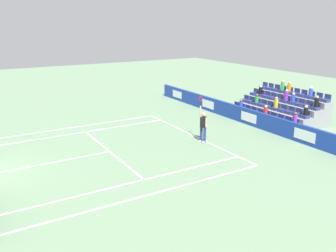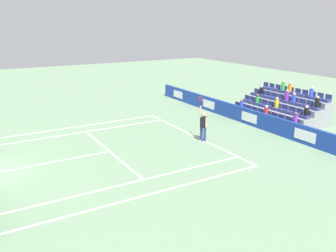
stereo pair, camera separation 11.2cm
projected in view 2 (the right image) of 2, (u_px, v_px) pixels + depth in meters
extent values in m
cube|color=white|center=(194.00, 135.00, 21.70)|extent=(10.97, 0.10, 0.01)
cube|color=white|center=(110.00, 151.00, 19.04)|extent=(8.23, 0.10, 0.01)
cube|color=white|center=(49.00, 163.00, 17.50)|extent=(0.10, 6.40, 0.01)
cube|color=white|center=(79.00, 133.00, 22.23)|extent=(0.10, 11.89, 0.01)
cube|color=white|center=(134.00, 182.00, 15.42)|extent=(0.10, 11.89, 0.01)
cube|color=white|center=(73.00, 127.00, 23.37)|extent=(0.10, 11.89, 0.01)
cube|color=white|center=(148.00, 195.00, 14.28)|extent=(0.10, 11.89, 0.01)
cube|color=white|center=(192.00, 136.00, 21.65)|extent=(0.10, 0.20, 0.01)
cube|color=#193899|center=(250.00, 117.00, 23.77)|extent=(22.78, 0.20, 1.08)
cube|color=white|center=(305.00, 136.00, 19.95)|extent=(1.46, 0.01, 0.60)
cube|color=white|center=(249.00, 117.00, 23.72)|extent=(1.46, 0.01, 0.60)
cube|color=white|center=(209.00, 104.00, 27.49)|extent=(1.46, 0.01, 0.60)
cube|color=white|center=(178.00, 94.00, 31.26)|extent=(1.46, 0.01, 0.60)
cylinder|color=navy|center=(205.00, 135.00, 20.38)|extent=(0.16, 0.16, 0.90)
cylinder|color=navy|center=(201.00, 134.00, 20.53)|extent=(0.16, 0.16, 0.90)
cube|color=white|center=(205.00, 141.00, 20.50)|extent=(0.20, 0.29, 0.08)
cube|color=white|center=(201.00, 141.00, 20.65)|extent=(0.20, 0.29, 0.08)
cube|color=black|center=(203.00, 122.00, 20.24)|extent=(0.33, 0.41, 0.60)
sphere|color=#D3A884|center=(204.00, 114.00, 20.11)|extent=(0.24, 0.24, 0.24)
cylinder|color=#D3A884|center=(201.00, 111.00, 20.21)|extent=(0.09, 0.09, 0.62)
cylinder|color=#D3A884|center=(206.00, 123.00, 20.07)|extent=(0.09, 0.09, 0.56)
cylinder|color=black|center=(201.00, 103.00, 20.08)|extent=(0.04, 0.04, 0.28)
torus|color=red|center=(201.00, 99.00, 20.00)|extent=(0.13, 0.30, 0.31)
sphere|color=#D1E533|center=(201.00, 94.00, 19.92)|extent=(0.07, 0.07, 0.07)
cube|color=gray|center=(262.00, 120.00, 24.39)|extent=(6.20, 0.95, 0.42)
cube|color=navy|center=(294.00, 125.00, 21.99)|extent=(0.48, 0.44, 0.20)
cube|color=navy|center=(297.00, 121.00, 22.01)|extent=(0.48, 0.04, 0.30)
cube|color=navy|center=(286.00, 123.00, 22.50)|extent=(0.48, 0.44, 0.20)
cube|color=navy|center=(289.00, 119.00, 22.53)|extent=(0.48, 0.04, 0.30)
cube|color=navy|center=(279.00, 121.00, 23.01)|extent=(0.48, 0.44, 0.20)
cube|color=navy|center=(282.00, 117.00, 23.04)|extent=(0.48, 0.04, 0.30)
cube|color=navy|center=(272.00, 119.00, 23.53)|extent=(0.48, 0.44, 0.20)
cube|color=navy|center=(274.00, 115.00, 23.55)|extent=(0.48, 0.04, 0.30)
cube|color=navy|center=(265.00, 116.00, 24.04)|extent=(0.48, 0.44, 0.20)
cube|color=navy|center=(268.00, 113.00, 24.07)|extent=(0.48, 0.04, 0.30)
cube|color=navy|center=(259.00, 115.00, 24.55)|extent=(0.48, 0.44, 0.20)
cube|color=navy|center=(261.00, 111.00, 24.58)|extent=(0.48, 0.04, 0.30)
cube|color=navy|center=(252.00, 113.00, 25.07)|extent=(0.48, 0.44, 0.20)
cube|color=navy|center=(255.00, 109.00, 25.09)|extent=(0.48, 0.04, 0.30)
cube|color=navy|center=(246.00, 111.00, 25.58)|extent=(0.48, 0.44, 0.20)
cube|color=navy|center=(249.00, 107.00, 25.61)|extent=(0.48, 0.04, 0.30)
cube|color=navy|center=(241.00, 109.00, 26.09)|extent=(0.48, 0.44, 0.20)
cube|color=navy|center=(243.00, 105.00, 26.12)|extent=(0.48, 0.04, 0.30)
cube|color=navy|center=(235.00, 107.00, 26.61)|extent=(0.48, 0.44, 0.20)
cube|color=navy|center=(237.00, 104.00, 26.63)|extent=(0.48, 0.04, 0.30)
cube|color=gray|center=(272.00, 115.00, 24.79)|extent=(6.20, 0.95, 0.84)
cube|color=navy|center=(305.00, 117.00, 22.33)|extent=(0.48, 0.44, 0.20)
cube|color=navy|center=(308.00, 113.00, 22.35)|extent=(0.48, 0.04, 0.30)
cube|color=navy|center=(297.00, 115.00, 22.84)|extent=(0.48, 0.44, 0.20)
cube|color=navy|center=(300.00, 111.00, 22.87)|extent=(0.48, 0.04, 0.30)
cube|color=navy|center=(290.00, 113.00, 23.35)|extent=(0.48, 0.44, 0.20)
cube|color=navy|center=(292.00, 109.00, 23.38)|extent=(0.48, 0.04, 0.30)
cube|color=navy|center=(283.00, 111.00, 23.87)|extent=(0.48, 0.44, 0.20)
cube|color=navy|center=(285.00, 107.00, 23.89)|extent=(0.48, 0.04, 0.30)
cube|color=navy|center=(276.00, 109.00, 24.38)|extent=(0.48, 0.44, 0.20)
cube|color=navy|center=(278.00, 105.00, 24.41)|extent=(0.48, 0.04, 0.30)
cube|color=navy|center=(269.00, 107.00, 24.89)|extent=(0.48, 0.44, 0.20)
cube|color=navy|center=(271.00, 103.00, 24.92)|extent=(0.48, 0.04, 0.30)
cube|color=navy|center=(263.00, 105.00, 25.41)|extent=(0.48, 0.44, 0.20)
cube|color=navy|center=(265.00, 102.00, 25.43)|extent=(0.48, 0.04, 0.30)
cube|color=navy|center=(257.00, 104.00, 25.92)|extent=(0.48, 0.44, 0.20)
cube|color=navy|center=(259.00, 100.00, 25.95)|extent=(0.48, 0.04, 0.30)
cube|color=navy|center=(251.00, 102.00, 26.43)|extent=(0.48, 0.44, 0.20)
cube|color=navy|center=(253.00, 99.00, 26.46)|extent=(0.48, 0.04, 0.30)
cube|color=navy|center=(245.00, 101.00, 26.95)|extent=(0.48, 0.44, 0.20)
cube|color=navy|center=(247.00, 97.00, 26.97)|extent=(0.48, 0.04, 0.30)
cube|color=gray|center=(281.00, 111.00, 25.18)|extent=(6.20, 0.95, 1.26)
cube|color=navy|center=(316.00, 109.00, 22.67)|extent=(0.48, 0.44, 0.20)
cube|color=navy|center=(318.00, 105.00, 22.69)|extent=(0.48, 0.04, 0.30)
cube|color=navy|center=(308.00, 107.00, 23.18)|extent=(0.48, 0.44, 0.20)
cube|color=navy|center=(310.00, 103.00, 23.20)|extent=(0.48, 0.04, 0.30)
cube|color=navy|center=(300.00, 105.00, 23.69)|extent=(0.48, 0.44, 0.20)
cube|color=navy|center=(303.00, 101.00, 23.72)|extent=(0.48, 0.04, 0.30)
cube|color=navy|center=(293.00, 103.00, 24.21)|extent=(0.48, 0.44, 0.20)
cube|color=navy|center=(295.00, 99.00, 24.23)|extent=(0.48, 0.04, 0.30)
cube|color=navy|center=(286.00, 101.00, 24.72)|extent=(0.48, 0.44, 0.20)
cube|color=navy|center=(288.00, 98.00, 24.74)|extent=(0.48, 0.04, 0.30)
cube|color=navy|center=(279.00, 100.00, 25.23)|extent=(0.48, 0.44, 0.20)
cube|color=navy|center=(281.00, 96.00, 25.26)|extent=(0.48, 0.04, 0.30)
cube|color=navy|center=(273.00, 98.00, 25.75)|extent=(0.48, 0.44, 0.20)
cube|color=navy|center=(275.00, 95.00, 25.77)|extent=(0.48, 0.04, 0.30)
cube|color=navy|center=(266.00, 97.00, 26.26)|extent=(0.48, 0.44, 0.20)
cube|color=navy|center=(269.00, 93.00, 26.28)|extent=(0.48, 0.04, 0.30)
cube|color=navy|center=(260.00, 95.00, 26.77)|extent=(0.48, 0.44, 0.20)
cube|color=navy|center=(263.00, 92.00, 26.80)|extent=(0.48, 0.04, 0.30)
cube|color=navy|center=(255.00, 94.00, 27.29)|extent=(0.48, 0.44, 0.20)
cube|color=navy|center=(257.00, 90.00, 27.31)|extent=(0.48, 0.04, 0.30)
cube|color=gray|center=(291.00, 106.00, 25.58)|extent=(6.20, 0.95, 1.68)
cube|color=navy|center=(326.00, 101.00, 23.01)|extent=(0.48, 0.44, 0.20)
cube|color=navy|center=(329.00, 97.00, 23.03)|extent=(0.48, 0.04, 0.30)
cube|color=navy|center=(318.00, 99.00, 23.52)|extent=(0.48, 0.44, 0.20)
cube|color=navy|center=(321.00, 95.00, 23.54)|extent=(0.48, 0.04, 0.30)
cube|color=navy|center=(310.00, 97.00, 24.03)|extent=(0.48, 0.44, 0.20)
cube|color=navy|center=(313.00, 93.00, 24.06)|extent=(0.48, 0.04, 0.30)
cube|color=navy|center=(303.00, 96.00, 24.55)|extent=(0.48, 0.44, 0.20)
cube|color=navy|center=(305.00, 92.00, 24.57)|extent=(0.48, 0.04, 0.30)
cube|color=navy|center=(296.00, 94.00, 25.06)|extent=(0.48, 0.44, 0.20)
cube|color=navy|center=(298.00, 90.00, 25.08)|extent=(0.48, 0.04, 0.30)
cube|color=navy|center=(289.00, 93.00, 25.57)|extent=(0.48, 0.44, 0.20)
cube|color=navy|center=(291.00, 89.00, 25.60)|extent=(0.48, 0.04, 0.30)
cube|color=navy|center=(282.00, 91.00, 26.09)|extent=(0.48, 0.44, 0.20)
cube|color=navy|center=(285.00, 88.00, 26.11)|extent=(0.48, 0.04, 0.30)
cube|color=navy|center=(276.00, 90.00, 26.60)|extent=(0.48, 0.44, 0.20)
cube|color=navy|center=(278.00, 86.00, 26.62)|extent=(0.48, 0.04, 0.30)
cube|color=navy|center=(270.00, 89.00, 27.11)|extent=(0.48, 0.44, 0.20)
cube|color=navy|center=(272.00, 85.00, 27.14)|extent=(0.48, 0.04, 0.30)
cube|color=navy|center=(264.00, 87.00, 27.63)|extent=(0.48, 0.44, 0.20)
cube|color=navy|center=(266.00, 84.00, 27.65)|extent=(0.48, 0.04, 0.30)
cylinder|color=red|center=(266.00, 112.00, 23.97)|extent=(0.28, 0.28, 0.49)
sphere|color=beige|center=(267.00, 107.00, 23.87)|extent=(0.20, 0.20, 0.20)
cylinder|color=blue|center=(294.00, 99.00, 24.14)|extent=(0.28, 0.28, 0.43)
sphere|color=#D3A884|center=(294.00, 94.00, 24.05)|extent=(0.20, 0.20, 0.20)
cylinder|color=purple|center=(287.00, 96.00, 24.64)|extent=(0.28, 0.28, 0.55)
sphere|color=#D3A884|center=(287.00, 91.00, 24.53)|extent=(0.20, 0.20, 0.20)
cylinder|color=blue|center=(241.00, 105.00, 26.03)|extent=(0.28, 0.28, 0.44)
sphere|color=#9E7251|center=(242.00, 100.00, 25.94)|extent=(0.20, 0.20, 0.20)
cylinder|color=purple|center=(295.00, 120.00, 21.91)|extent=(0.28, 0.28, 0.54)
sphere|color=brown|center=(296.00, 114.00, 21.80)|extent=(0.20, 0.20, 0.20)
cylinder|color=black|center=(261.00, 91.00, 26.70)|extent=(0.28, 0.28, 0.46)
sphere|color=beige|center=(262.00, 87.00, 26.61)|extent=(0.20, 0.20, 0.20)
cylinder|color=orange|center=(290.00, 88.00, 25.50)|extent=(0.28, 0.28, 0.50)
sphere|color=#D3A884|center=(290.00, 83.00, 25.40)|extent=(0.20, 0.20, 0.20)
cylinder|color=yellow|center=(277.00, 104.00, 24.30)|extent=(0.28, 0.28, 0.53)
sphere|color=#D3A884|center=(277.00, 98.00, 24.20)|extent=(0.20, 0.20, 0.20)
cylinder|color=black|center=(317.00, 103.00, 22.58)|extent=(0.28, 0.28, 0.55)
sphere|color=#D3A884|center=(318.00, 97.00, 22.48)|extent=(0.20, 0.20, 0.20)
cylinder|color=green|center=(257.00, 99.00, 25.86)|extent=(0.28, 0.28, 0.42)
sphere|color=brown|center=(258.00, 95.00, 25.77)|extent=(0.20, 0.20, 0.20)
cylinder|color=black|center=(306.00, 112.00, 22.26)|extent=(0.28, 0.28, 0.45)
sphere|color=beige|center=(307.00, 107.00, 22.17)|extent=(0.20, 0.20, 0.20)
cylinder|color=green|center=(283.00, 86.00, 26.01)|extent=(0.28, 0.28, 0.53)
sphere|color=#D3A884|center=(284.00, 81.00, 25.90)|extent=(0.20, 0.20, 0.20)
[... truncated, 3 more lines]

